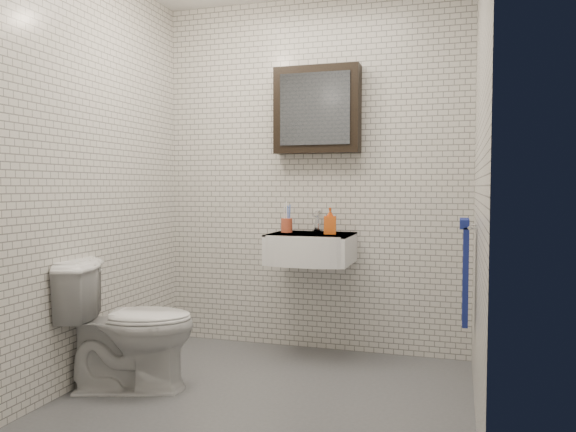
# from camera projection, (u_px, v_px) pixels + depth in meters

# --- Properties ---
(ground) EXTENTS (2.20, 2.00, 0.01)m
(ground) POSITION_uv_depth(u_px,v_px,m) (267.00, 396.00, 3.12)
(ground) COLOR #505358
(ground) RESTS_ON ground
(room_shell) EXTENTS (2.22, 2.02, 2.51)m
(room_shell) POSITION_uv_depth(u_px,v_px,m) (267.00, 132.00, 3.04)
(room_shell) COLOR silver
(room_shell) RESTS_ON ground
(washbasin) EXTENTS (0.55, 0.50, 0.20)m
(washbasin) POSITION_uv_depth(u_px,v_px,m) (310.00, 248.00, 3.76)
(washbasin) COLOR white
(washbasin) RESTS_ON room_shell
(faucet) EXTENTS (0.06, 0.20, 0.15)m
(faucet) POSITION_uv_depth(u_px,v_px,m) (317.00, 222.00, 3.94)
(faucet) COLOR silver
(faucet) RESTS_ON washbasin
(mirror_cabinet) EXTENTS (0.60, 0.15, 0.60)m
(mirror_cabinet) POSITION_uv_depth(u_px,v_px,m) (317.00, 110.00, 3.90)
(mirror_cabinet) COLOR black
(mirror_cabinet) RESTS_ON room_shell
(towel_rail) EXTENTS (0.09, 0.30, 0.58)m
(towel_rail) POSITION_uv_depth(u_px,v_px,m) (465.00, 267.00, 3.11)
(towel_rail) COLOR silver
(towel_rail) RESTS_ON room_shell
(toothbrush_cup) EXTENTS (0.08, 0.08, 0.22)m
(toothbrush_cup) POSITION_uv_depth(u_px,v_px,m) (287.00, 225.00, 3.89)
(toothbrush_cup) COLOR #BC4B2F
(toothbrush_cup) RESTS_ON washbasin
(soap_bottle) EXTENTS (0.10, 0.10, 0.18)m
(soap_bottle) POSITION_uv_depth(u_px,v_px,m) (330.00, 221.00, 3.74)
(soap_bottle) COLOR orange
(soap_bottle) RESTS_ON washbasin
(toilet) EXTENTS (0.83, 0.63, 0.75)m
(toilet) POSITION_uv_depth(u_px,v_px,m) (129.00, 324.00, 3.22)
(toilet) COLOR white
(toilet) RESTS_ON ground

